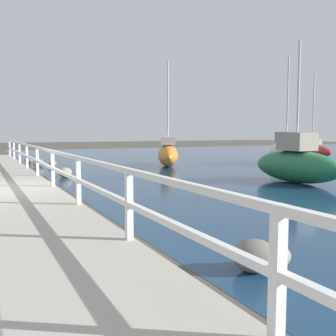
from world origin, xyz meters
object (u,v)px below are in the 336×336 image
Objects in this scene: sailboat_red at (312,150)px; sailboat_white at (286,151)px; sailboat_green at (296,164)px; sailboat_orange at (168,154)px; sailboat_teal at (297,147)px.

sailboat_red is 0.99× the size of sailboat_white.
sailboat_green is (-5.27, -6.20, -0.07)m from sailboat_white.
sailboat_orange is at bearing -165.38° from sailboat_red.
sailboat_teal is at bearing 64.28° from sailboat_white.
sailboat_white is at bearing 47.94° from sailboat_green.
sailboat_teal reaches higher than sailboat_orange.
sailboat_white is 1.08× the size of sailboat_orange.
sailboat_red is 6.53m from sailboat_white.
sailboat_white is 1.18× the size of sailboat_green.
sailboat_orange is 1.09× the size of sailboat_green.
sailboat_teal is 4.85m from sailboat_red.
sailboat_red is 12.06m from sailboat_orange.
sailboat_teal is 19.19m from sailboat_green.
sailboat_white is (-5.55, -3.42, 0.20)m from sailboat_red.
sailboat_orange reaches higher than sailboat_green.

